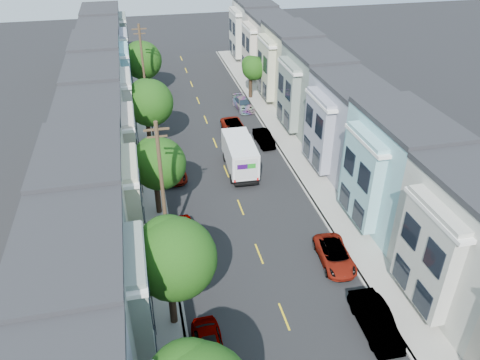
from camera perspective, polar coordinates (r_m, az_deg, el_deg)
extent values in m
plane|color=black|center=(34.05, 2.34, -9.00)|extent=(160.00, 160.00, 0.00)
cube|color=black|center=(46.17, -2.42, 2.89)|extent=(12.00, 70.00, 0.02)
cube|color=gray|center=(45.61, -9.91, 2.12)|extent=(0.30, 70.00, 0.15)
cube|color=gray|center=(47.44, 4.79, 3.73)|extent=(0.30, 70.00, 0.15)
cube|color=gray|center=(45.60, -11.54, 1.93)|extent=(2.60, 70.00, 0.15)
cube|color=gray|center=(47.82, 6.28, 3.88)|extent=(2.60, 70.00, 0.15)
cube|color=gold|center=(46.17, -2.42, 2.88)|extent=(0.12, 70.00, 0.01)
cube|color=#8D8F9E|center=(45.81, -16.25, 1.29)|extent=(5.00, 70.00, 8.50)
cube|color=#8D8F9E|center=(49.13, 10.50, 4.22)|extent=(5.00, 70.00, 8.50)
cylinder|color=black|center=(28.59, -8.24, -14.58)|extent=(0.44, 0.44, 3.32)
sphere|color=#205810|center=(26.33, -8.13, -9.49)|extent=(4.70, 4.70, 4.70)
cylinder|color=black|center=(37.69, -10.00, -2.07)|extent=(0.44, 0.44, 3.11)
sphere|color=#205810|center=(36.15, -9.95, 1.94)|extent=(4.10, 4.10, 4.10)
cylinder|color=black|center=(47.90, -11.04, 5.60)|extent=(0.44, 0.44, 3.26)
sphere|color=#205810|center=(46.61, -11.07, 9.22)|extent=(4.60, 4.60, 4.60)
cylinder|color=black|center=(61.71, -11.84, 11.31)|extent=(0.44, 0.44, 2.91)
sphere|color=#205810|center=(60.74, -11.88, 14.08)|extent=(4.70, 4.70, 4.70)
cylinder|color=black|center=(59.67, 1.29, 11.22)|extent=(0.44, 0.44, 2.82)
sphere|color=#205810|center=(58.94, 1.61, 13.46)|extent=(2.93, 2.93, 2.93)
cylinder|color=#42301E|center=(31.90, -9.40, -1.39)|extent=(0.26, 0.26, 10.00)
cube|color=#42301E|center=(29.69, -10.17, 6.09)|extent=(1.60, 0.12, 0.12)
cylinder|color=#42301E|center=(55.62, -11.67, 12.97)|extent=(0.26, 0.26, 10.00)
cube|color=#42301E|center=(54.38, -12.21, 17.56)|extent=(1.60, 0.12, 0.12)
cube|color=silver|center=(42.07, 0.25, 2.79)|extent=(2.43, 4.35, 2.38)
cube|color=silver|center=(44.87, -0.66, 4.59)|extent=(2.43, 2.02, 2.19)
cube|color=black|center=(43.49, -0.02, 1.84)|extent=(2.23, 6.24, 0.24)
cube|color=#2D0A51|center=(40.02, 0.46, 1.64)|extent=(0.91, 0.04, 0.44)
cube|color=#198C1E|center=(40.19, 1.59, 1.77)|extent=(0.71, 0.04, 0.44)
cylinder|color=black|center=(41.58, -0.85, 0.13)|extent=(0.28, 0.91, 0.91)
cylinder|color=black|center=(42.02, 2.07, 0.48)|extent=(0.28, 0.91, 0.91)
cylinder|color=black|center=(45.04, -1.93, 2.77)|extent=(0.28, 0.91, 0.91)
cylinder|color=black|center=(45.44, 0.77, 3.06)|extent=(0.28, 0.91, 0.91)
imported|color=black|center=(50.62, -0.68, 6.44)|extent=(2.49, 4.83, 1.30)
imported|color=black|center=(27.43, -3.68, -19.82)|extent=(1.79, 4.46, 1.43)
imported|color=#9CA5AF|center=(34.67, -6.53, -6.74)|extent=(2.20, 4.79, 1.51)
imported|color=black|center=(42.96, -8.18, 1.20)|extent=(2.29, 4.74, 1.30)
imported|color=#363738|center=(29.68, 16.19, -16.13)|extent=(1.76, 4.65, 1.53)
imported|color=silver|center=(33.58, 11.48, -9.01)|extent=(2.45, 4.70, 1.26)
imported|color=black|center=(48.33, 2.92, 5.11)|extent=(1.53, 3.92, 1.29)
imported|color=black|center=(56.70, 0.37, 9.26)|extent=(2.11, 4.35, 1.27)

